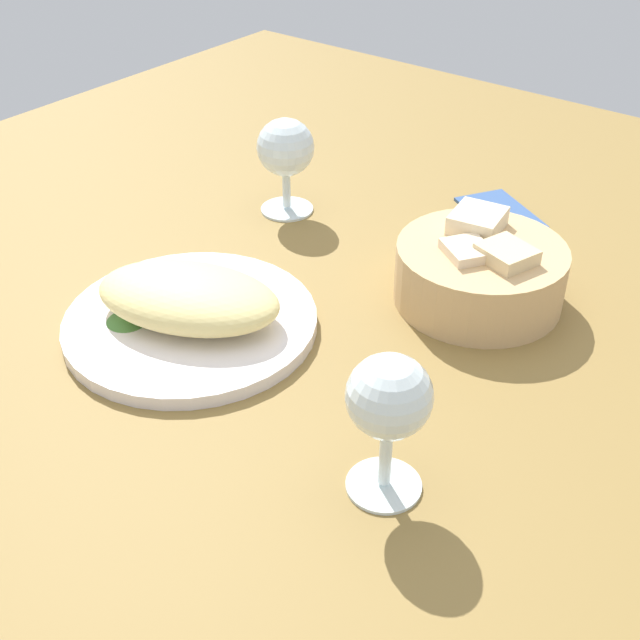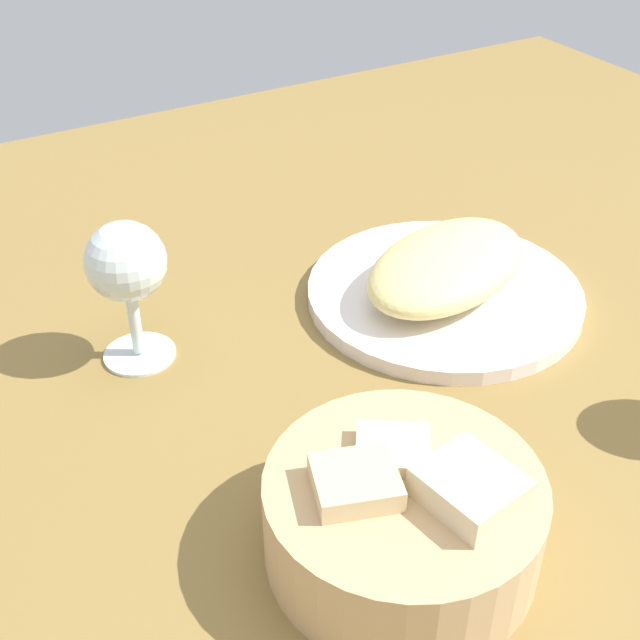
% 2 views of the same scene
% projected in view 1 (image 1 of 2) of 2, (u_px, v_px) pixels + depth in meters
% --- Properties ---
extents(ground_plane, '(1.40, 1.40, 0.02)m').
position_uv_depth(ground_plane, '(328.00, 304.00, 0.89)').
color(ground_plane, olive).
extents(plate, '(0.25, 0.25, 0.01)m').
position_uv_depth(plate, '(191.00, 322.00, 0.83)').
color(plate, white).
rests_on(plate, ground_plane).
extents(omelette, '(0.21, 0.17, 0.05)m').
position_uv_depth(omelette, '(188.00, 297.00, 0.81)').
color(omelette, '#F0DA87').
rests_on(omelette, plate).
extents(lettuce_garnish, '(0.04, 0.04, 0.01)m').
position_uv_depth(lettuce_garnish, '(126.00, 316.00, 0.82)').
color(lettuce_garnish, '#487F36').
rests_on(lettuce_garnish, plate).
extents(bread_basket, '(0.17, 0.17, 0.08)m').
position_uv_depth(bread_basket, '(480.00, 271.00, 0.86)').
color(bread_basket, tan).
rests_on(bread_basket, ground_plane).
extents(wine_glass_near, '(0.07, 0.07, 0.13)m').
position_uv_depth(wine_glass_near, '(389.00, 404.00, 0.61)').
color(wine_glass_near, silver).
rests_on(wine_glass_near, ground_plane).
extents(wine_glass_far, '(0.07, 0.07, 0.12)m').
position_uv_depth(wine_glass_far, '(286.00, 152.00, 1.00)').
color(wine_glass_far, silver).
rests_on(wine_glass_far, ground_plane).
extents(folded_napkin, '(0.13, 0.12, 0.01)m').
position_uv_depth(folded_napkin, '(500.00, 212.00, 1.03)').
color(folded_napkin, '#35548B').
rests_on(folded_napkin, ground_plane).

